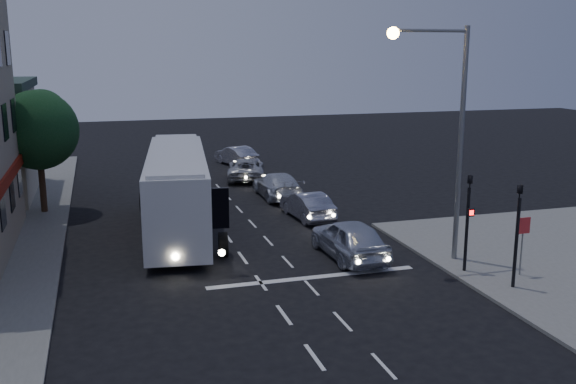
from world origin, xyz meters
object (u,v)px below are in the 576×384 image
object	(u,v)px
traffic_signal_main	(468,211)
street_tree	(37,126)
tour_bus	(177,188)
car_extra	(236,156)
car_suv	(349,239)
streetlight	(447,118)
traffic_signal_side	(518,223)
car_sedan_b	(277,185)
regulatory_sign	(523,237)
car_sedan_c	(246,169)
car_sedan_a	(307,205)

from	to	relation	value
traffic_signal_main	street_tree	distance (m)	21.38
tour_bus	car_extra	xyz separation A→B (m)	(6.26, 16.44, -1.33)
car_suv	streetlight	world-z (taller)	streetlight
traffic_signal_side	traffic_signal_main	bearing A→B (deg)	109.49
car_extra	traffic_signal_main	size ratio (longest dim) A/B	1.05
car_sedan_b	regulatory_sign	distance (m)	16.19
car_sedan_b	car_sedan_c	size ratio (longest dim) A/B	1.00
car_sedan_c	regulatory_sign	xyz separation A→B (m)	(5.52, -21.07, 0.91)
car_sedan_a	car_sedan_c	world-z (taller)	car_sedan_c
traffic_signal_side	regulatory_sign	xyz separation A→B (m)	(1.00, 0.96, -0.82)
traffic_signal_side	car_sedan_a	bearing A→B (deg)	108.62
tour_bus	car_sedan_b	bearing A→B (deg)	47.82
streetlight	car_sedan_a	bearing A→B (deg)	109.83
car_sedan_b	traffic_signal_side	xyz separation A→B (m)	(3.99, -16.34, 1.70)
car_sedan_b	traffic_signal_main	size ratio (longest dim) A/B	1.21
car_sedan_b	regulatory_sign	xyz separation A→B (m)	(4.99, -15.38, 0.88)
car_sedan_a	car_extra	bearing A→B (deg)	-93.96
tour_bus	street_tree	world-z (taller)	street_tree
tour_bus	street_tree	size ratio (longest dim) A/B	2.02
car_sedan_b	streetlight	xyz separation A→B (m)	(3.04, -12.94, 5.02)
tour_bus	traffic_signal_side	xyz separation A→B (m)	(10.29, -10.91, 0.38)
car_sedan_a	streetlight	world-z (taller)	streetlight
car_sedan_b	street_tree	world-z (taller)	street_tree
regulatory_sign	streetlight	bearing A→B (deg)	128.75
car_sedan_a	traffic_signal_side	world-z (taller)	traffic_signal_side
tour_bus	streetlight	world-z (taller)	streetlight
car_suv	street_tree	size ratio (longest dim) A/B	0.76
regulatory_sign	tour_bus	bearing A→B (deg)	138.61
streetlight	car_sedan_b	bearing A→B (deg)	103.22
traffic_signal_side	street_tree	distance (m)	23.24
car_sedan_a	car_extra	xyz separation A→B (m)	(-0.18, 15.96, 0.03)
car_sedan_a	regulatory_sign	bearing A→B (deg)	110.27
car_sedan_c	traffic_signal_main	bearing A→B (deg)	114.44
traffic_signal_side	car_extra	bearing A→B (deg)	98.36
streetlight	car_suv	bearing A→B (deg)	153.42
car_sedan_a	car_sedan_c	xyz separation A→B (m)	(-0.69, 10.64, 0.01)
tour_bus	traffic_signal_main	world-z (taller)	traffic_signal_main
car_sedan_c	traffic_signal_main	size ratio (longest dim) A/B	1.21
car_suv	car_sedan_b	size ratio (longest dim) A/B	0.96
regulatory_sign	streetlight	xyz separation A→B (m)	(-1.96, 2.44, 4.14)
tour_bus	car_sedan_c	world-z (taller)	tour_bus
tour_bus	car_extra	bearing A→B (deg)	76.15
streetlight	car_sedan_c	bearing A→B (deg)	100.84
car_suv	car_sedan_c	world-z (taller)	car_suv
car_suv	regulatory_sign	world-z (taller)	regulatory_sign
tour_bus	car_extra	world-z (taller)	tour_bus
car_sedan_b	traffic_signal_side	world-z (taller)	traffic_signal_side
car_sedan_a	car_sedan_b	distance (m)	4.95
car_suv	car_sedan_b	xyz separation A→B (m)	(0.16, 11.34, -0.09)
car_sedan_c	street_tree	distance (m)	13.85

